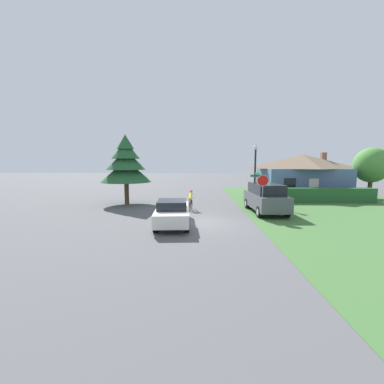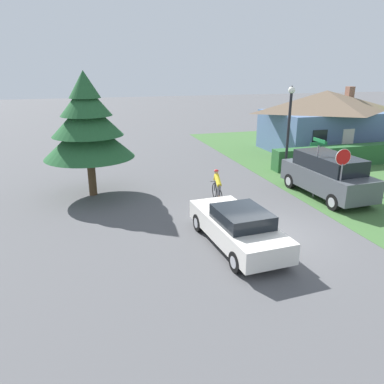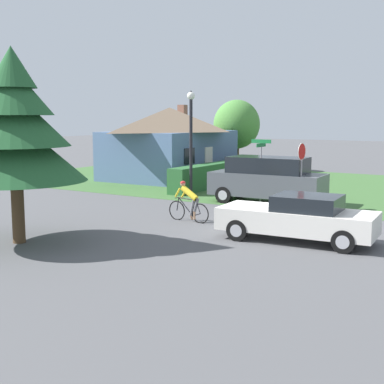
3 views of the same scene
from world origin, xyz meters
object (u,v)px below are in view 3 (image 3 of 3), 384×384
cottage_house (170,142)px  cyclist (189,202)px  conifer_tall_near (14,130)px  stop_sign (301,163)px  street_lamp (191,130)px  parked_suv_right (267,179)px  sedan_left_lane (298,218)px  deciduous_tree_right (237,125)px  street_name_sign (261,160)px

cottage_house → cyclist: 14.43m
conifer_tall_near → stop_sign: bearing=-27.3°
conifer_tall_near → cyclist: bearing=-25.8°
stop_sign → street_lamp: 5.99m
parked_suv_right → stop_sign: size_ratio=1.84×
cyclist → parked_suv_right: parked_suv_right is taller
sedan_left_lane → parked_suv_right: (6.22, 3.74, 0.34)m
cottage_house → stop_sign: bearing=-123.0°
deciduous_tree_right → parked_suv_right: bearing=-147.8°
street_name_sign → conifer_tall_near: size_ratio=0.49×
sedan_left_lane → street_lamp: bearing=-42.7°
cyclist → conifer_tall_near: size_ratio=0.31×
parked_suv_right → street_lamp: 4.55m
sedan_left_lane → street_name_sign: bearing=-59.4°
stop_sign → street_lamp: bearing=-93.6°
sedan_left_lane → deciduous_tree_right: (18.58, 11.51, 2.53)m
cottage_house → stop_sign: cottage_house is taller
parked_suv_right → street_name_sign: size_ratio=1.78×
stop_sign → street_lamp: size_ratio=0.54×
street_name_sign → cottage_house: bearing=53.6°
deciduous_tree_right → street_name_sign: bearing=-149.3°
cottage_house → deciduous_tree_right: (6.14, -1.57, 0.99)m
parked_suv_right → street_name_sign: 1.10m
sedan_left_lane → deciduous_tree_right: 22.00m
street_name_sign → deciduous_tree_right: 15.17m
parked_suv_right → conifer_tall_near: conifer_tall_near is taller
stop_sign → deciduous_tree_right: size_ratio=0.55×
cyclist → parked_suv_right: size_ratio=0.36×
cottage_house → stop_sign: (-6.89, -11.12, -0.32)m
sedan_left_lane → cyclist: (0.92, 4.52, -0.01)m
stop_sign → street_lamp: street_lamp is taller
parked_suv_right → stop_sign: 2.10m
cottage_house → conifer_tall_near: (-17.03, -5.88, 1.15)m
parked_suv_right → sedan_left_lane: bearing=118.6°
parked_suv_right → cyclist: bearing=79.2°
parked_suv_right → street_lamp: size_ratio=1.00×
street_lamp → conifer_tall_near: 10.94m
cyclist → stop_sign: stop_sign is taller
street_name_sign → deciduous_tree_right: size_ratio=0.57×
street_name_sign → sedan_left_lane: bearing=-145.9°
street_name_sign → street_lamp: bearing=79.4°
deciduous_tree_right → sedan_left_lane: bearing=-148.2°
sedan_left_lane → stop_sign: size_ratio=1.77×
cottage_house → street_lamp: street_lamp is taller
cottage_house → sedan_left_lane: (-12.44, -13.07, -1.54)m
parked_suv_right → stop_sign: (-0.68, -1.78, 0.87)m
sedan_left_lane → street_lamp: (6.33, 7.75, 2.47)m
stop_sign → street_name_sign: street_name_sign is taller
cyclist → street_lamp: (5.41, 3.23, 2.48)m
stop_sign → street_name_sign: bearing=-87.1°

